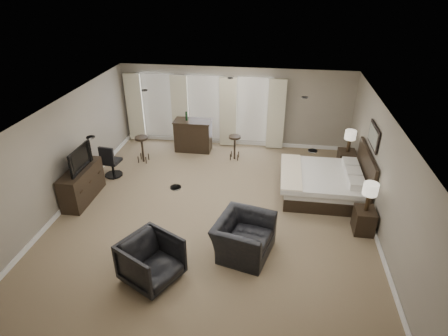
# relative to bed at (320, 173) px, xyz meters

# --- Properties ---
(room) EXTENTS (7.60, 8.60, 2.64)m
(room) POSITION_rel_bed_xyz_m (-2.58, -1.32, 0.64)
(room) COLOR #7A684D
(room) RESTS_ON ground
(window_bay) EXTENTS (5.25, 0.20, 2.30)m
(window_bay) POSITION_rel_bed_xyz_m (-3.58, 2.79, 0.54)
(window_bay) COLOR silver
(window_bay) RESTS_ON room
(bed) EXTENTS (2.08, 1.98, 1.32)m
(bed) POSITION_rel_bed_xyz_m (0.00, 0.00, 0.00)
(bed) COLOR silver
(bed) RESTS_ON ground
(nightstand_near) EXTENTS (0.43, 0.53, 0.58)m
(nightstand_near) POSITION_rel_bed_xyz_m (0.89, -1.45, -0.37)
(nightstand_near) COLOR black
(nightstand_near) RESTS_ON ground
(nightstand_far) EXTENTS (0.48, 0.58, 0.64)m
(nightstand_far) POSITION_rel_bed_xyz_m (0.89, 1.45, -0.34)
(nightstand_far) COLOR black
(nightstand_far) RESTS_ON ground
(lamp_near) EXTENTS (0.33, 0.33, 0.68)m
(lamp_near) POSITION_rel_bed_xyz_m (0.89, -1.45, 0.26)
(lamp_near) COLOR beige
(lamp_near) RESTS_ON nightstand_near
(lamp_far) EXTENTS (0.31, 0.31, 0.65)m
(lamp_far) POSITION_rel_bed_xyz_m (0.89, 1.45, 0.30)
(lamp_far) COLOR beige
(lamp_far) RESTS_ON nightstand_far
(wall_art) EXTENTS (0.04, 0.96, 0.56)m
(wall_art) POSITION_rel_bed_xyz_m (1.12, 0.00, 1.09)
(wall_art) COLOR slate
(wall_art) RESTS_ON room
(dresser) EXTENTS (0.49, 1.52, 0.88)m
(dresser) POSITION_rel_bed_xyz_m (-6.03, -1.09, -0.22)
(dresser) COLOR black
(dresser) RESTS_ON ground
(tv) EXTENTS (0.60, 1.04, 0.14)m
(tv) POSITION_rel_bed_xyz_m (-6.03, -1.09, 0.29)
(tv) COLOR black
(tv) RESTS_ON dresser
(armchair_near) EXTENTS (1.09, 1.39, 1.08)m
(armchair_near) POSITION_rel_bed_xyz_m (-1.73, -2.56, -0.12)
(armchair_near) COLOR black
(armchair_near) RESTS_ON ground
(armchair_far) EXTENTS (1.25, 1.28, 0.99)m
(armchair_far) POSITION_rel_bed_xyz_m (-3.38, -3.58, -0.16)
(armchair_far) COLOR black
(armchair_far) RESTS_ON ground
(bar_counter) EXTENTS (1.19, 0.62, 1.04)m
(bar_counter) POSITION_rel_bed_xyz_m (-3.85, 2.23, -0.14)
(bar_counter) COLOR black
(bar_counter) RESTS_ON ground
(bar_stool_left) EXTENTS (0.47, 0.47, 0.82)m
(bar_stool_left) POSITION_rel_bed_xyz_m (-5.21, 1.19, -0.25)
(bar_stool_left) COLOR black
(bar_stool_left) RESTS_ON ground
(bar_stool_right) EXTENTS (0.45, 0.45, 0.78)m
(bar_stool_right) POSITION_rel_bed_xyz_m (-2.44, 1.77, -0.27)
(bar_stool_right) COLOR black
(bar_stool_right) RESTS_ON ground
(desk_chair) EXTENTS (0.56, 0.56, 0.99)m
(desk_chair) POSITION_rel_bed_xyz_m (-5.77, 0.20, -0.17)
(desk_chair) COLOR black
(desk_chair) RESTS_ON ground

